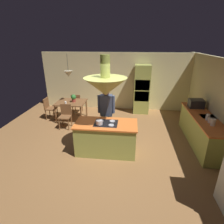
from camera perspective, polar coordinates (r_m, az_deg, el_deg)
ground at (r=5.51m, az=-1.52°, el=-11.22°), size 8.16×8.16×0.00m
wall_back at (r=8.23m, az=1.67°, el=9.70°), size 6.80×0.10×2.55m
wall_right at (r=5.87m, az=32.23°, el=1.23°), size 0.10×7.20×2.55m
kitchen_island at (r=5.10m, az=-1.88°, el=-8.13°), size 1.72×0.85×0.93m
counter_run_right at (r=6.17m, az=26.57°, el=-5.01°), size 0.73×2.59×0.91m
oven_tower at (r=7.88m, az=9.46°, el=7.13°), size 0.66×0.62×2.09m
dining_table at (r=7.27m, az=-12.92°, el=2.51°), size 1.13×0.95×0.76m
person_at_island at (r=5.50m, az=-1.82°, el=0.36°), size 0.53×0.23×1.72m
range_hood at (r=4.54m, az=-2.11°, el=8.49°), size 1.10×1.10×1.00m
pendant_light_over_table at (r=6.98m, az=-13.75°, el=11.80°), size 0.32×0.32×0.82m
chair_facing_island at (r=6.72m, az=-14.66°, el=-0.76°), size 0.40×0.40×0.87m
chair_by_back_wall at (r=7.95m, az=-11.25°, el=3.06°), size 0.40×0.40×0.87m
chair_at_corner at (r=7.68m, az=-19.48°, el=1.54°), size 0.40×0.40×0.87m
potted_plant_on_table at (r=7.16m, az=-12.19°, el=4.47°), size 0.20×0.20×0.30m
cup_on_table at (r=7.06m, az=-14.61°, el=2.96°), size 0.07×0.07×0.09m
canister_flour at (r=5.42m, az=29.62°, el=-2.86°), size 0.12×0.12×0.20m
canister_sugar at (r=5.58m, az=28.90°, el=-2.35°), size 0.11×0.11×0.14m
canister_tea at (r=5.73m, az=28.30°, el=-1.46°), size 0.11×0.11×0.18m
microwave_on_counter at (r=6.62m, az=25.31°, el=2.48°), size 0.46×0.36×0.28m
cooking_pot_on_cooktop at (r=4.77m, az=-4.08°, el=-3.28°), size 0.18×0.18×0.12m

